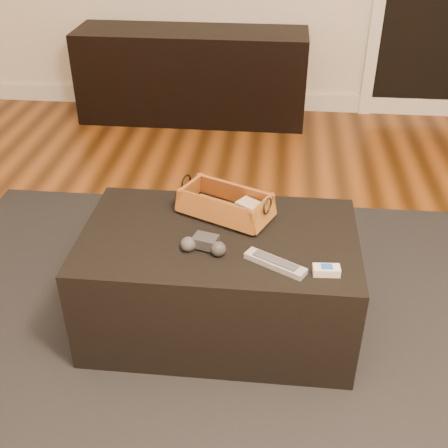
# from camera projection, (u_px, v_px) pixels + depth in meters

# --- Properties ---
(floor) EXTENTS (5.00, 5.50, 0.01)m
(floor) POSITION_uv_depth(u_px,v_px,m) (197.00, 398.00, 1.95)
(floor) COLOR brown
(floor) RESTS_ON ground
(baseboard) EXTENTS (5.00, 0.04, 0.12)m
(baseboard) POSITION_uv_depth(u_px,v_px,m) (249.00, 100.00, 4.19)
(baseboard) COLOR white
(baseboard) RESTS_ON floor
(media_cabinet) EXTENTS (1.57, 0.45, 0.62)m
(media_cabinet) POSITION_uv_depth(u_px,v_px,m) (192.00, 75.00, 3.91)
(media_cabinet) COLOR black
(media_cabinet) RESTS_ON floor
(area_rug) EXTENTS (2.60, 2.00, 0.01)m
(area_rug) POSITION_uv_depth(u_px,v_px,m) (218.00, 331.00, 2.21)
(area_rug) COLOR black
(area_rug) RESTS_ON floor
(ottoman) EXTENTS (1.00, 0.60, 0.42)m
(ottoman) POSITION_uv_depth(u_px,v_px,m) (219.00, 280.00, 2.13)
(ottoman) COLOR black
(ottoman) RESTS_ON area_rug
(tv_remote) EXTENTS (0.19, 0.10, 0.02)m
(tv_remote) POSITION_uv_depth(u_px,v_px,m) (220.00, 210.00, 2.12)
(tv_remote) COLOR black
(tv_remote) RESTS_ON wicker_basket
(cloth_bundle) EXTENTS (0.12, 0.11, 0.05)m
(cloth_bundle) POSITION_uv_depth(u_px,v_px,m) (250.00, 209.00, 2.09)
(cloth_bundle) COLOR tan
(cloth_bundle) RESTS_ON wicker_basket
(wicker_basket) EXTENTS (0.39, 0.31, 0.12)m
(wicker_basket) POSITION_uv_depth(u_px,v_px,m) (225.00, 205.00, 2.11)
(wicker_basket) COLOR #A75D25
(wicker_basket) RESTS_ON ottoman
(game_controller) EXTENTS (0.17, 0.11, 0.05)m
(game_controller) POSITION_uv_depth(u_px,v_px,m) (204.00, 245.00, 1.92)
(game_controller) COLOR #2A2A2C
(game_controller) RESTS_ON ottoman
(silver_remote) EXTENTS (0.21, 0.15, 0.03)m
(silver_remote) POSITION_uv_depth(u_px,v_px,m) (275.00, 263.00, 1.86)
(silver_remote) COLOR #ABAEB3
(silver_remote) RESTS_ON ottoman
(cream_gadget) EXTENTS (0.09, 0.05, 0.03)m
(cream_gadget) POSITION_uv_depth(u_px,v_px,m) (326.00, 270.00, 1.82)
(cream_gadget) COLOR silver
(cream_gadget) RESTS_ON ottoman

